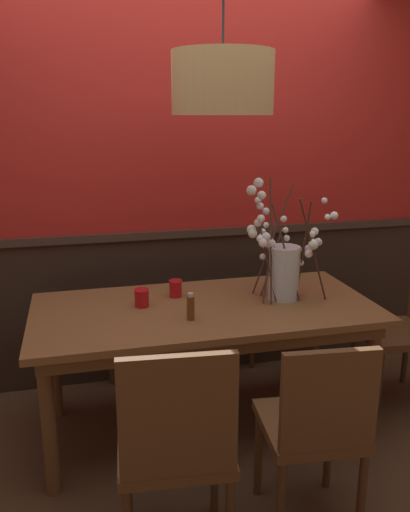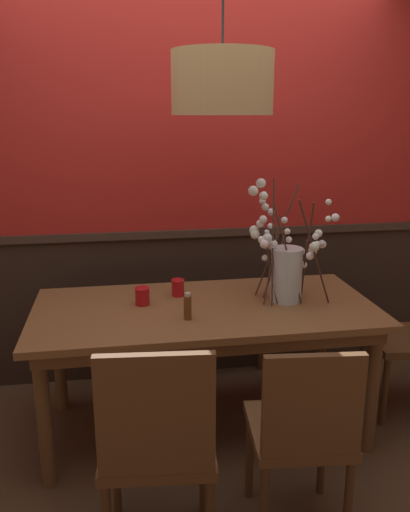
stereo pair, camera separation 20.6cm
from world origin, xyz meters
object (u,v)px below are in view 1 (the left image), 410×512
object	(u,v)px
dining_table	(205,320)
condiment_bottle	(191,307)
chair_far_side_left	(133,297)
chair_near_side_left	(176,444)
candle_holder_nearer_center	(142,298)
vase_with_blossoms	(282,265)
pendant_lamp	(223,83)
chair_far_side_right	(218,287)
chair_near_side_right	(316,425)
chair_head_east_end	(410,321)
candle_holder_nearer_edge	(176,288)

from	to	relation	value
dining_table	condiment_bottle	world-z (taller)	condiment_bottle
dining_table	chair_far_side_left	xyz separation A→B (m)	(-0.30, 0.87, -0.15)
chair_near_side_left	candle_holder_nearer_center	world-z (taller)	chair_near_side_left
vase_with_blossoms	candle_holder_nearer_center	xyz separation A→B (m)	(-0.78, 0.05, -0.14)
condiment_bottle	pendant_lamp	distance (m)	1.10
dining_table	condiment_bottle	bearing A→B (deg)	-124.14
chair_near_side_left	chair_far_side_right	world-z (taller)	chair_far_side_right
dining_table	vase_with_blossoms	size ratio (longest dim) A/B	2.73
chair_near_side_right	chair_head_east_end	bearing A→B (deg)	39.88
chair_near_side_right	vase_with_blossoms	xyz separation A→B (m)	(0.19, 0.87, 0.43)
dining_table	chair_far_side_right	size ratio (longest dim) A/B	1.88
chair_far_side_left	candle_holder_nearer_center	distance (m)	0.84
candle_holder_nearer_center	candle_holder_nearer_edge	size ratio (longest dim) A/B	1.01
candle_holder_nearer_center	condiment_bottle	world-z (taller)	condiment_bottle
chair_far_side_right	condiment_bottle	size ratio (longest dim) A/B	6.90
chair_far_side_right	chair_head_east_end	bearing A→B (deg)	-40.77
chair_head_east_end	condiment_bottle	world-z (taller)	chair_head_east_end
chair_head_east_end	candle_holder_nearer_center	xyz separation A→B (m)	(-1.63, 0.05, 0.28)
chair_near_side_left	candle_holder_nearer_center	distance (m)	0.98
chair_far_side_right	candle_holder_nearer_center	xyz separation A→B (m)	(-0.65, -0.79, 0.26)
chair_far_side_right	vase_with_blossoms	size ratio (longest dim) A/B	1.45
chair_head_east_end	pendant_lamp	xyz separation A→B (m)	(-1.22, -0.06, 1.37)
chair_far_side_right	chair_head_east_end	xyz separation A→B (m)	(0.98, -0.85, -0.02)
chair_near_side_right	vase_with_blossoms	distance (m)	0.99
candle_holder_nearer_edge	chair_far_side_right	bearing A→B (deg)	57.14
chair_near_side_right	chair_head_east_end	distance (m)	1.35
chair_near_side_left	chair_head_east_end	bearing A→B (deg)	28.71
dining_table	candle_holder_nearer_center	distance (m)	0.36
candle_holder_nearer_center	condiment_bottle	xyz separation A→B (m)	(0.21, -0.25, 0.02)
chair_far_side_right	dining_table	bearing A→B (deg)	-109.97
chair_head_east_end	pendant_lamp	size ratio (longest dim) A/B	1.03
chair_near_side_left	pendant_lamp	distance (m)	1.63
vase_with_blossoms	condiment_bottle	distance (m)	0.61
chair_near_side_left	chair_far_side_left	size ratio (longest dim) A/B	1.06
dining_table	candle_holder_nearer_edge	world-z (taller)	candle_holder_nearer_edge
chair_far_side_right	chair_near_side_right	xyz separation A→B (m)	(-0.06, -1.72, -0.03)
chair_head_east_end	vase_with_blossoms	distance (m)	0.95
dining_table	chair_near_side_right	xyz separation A→B (m)	(0.26, -0.85, -0.15)
dining_table	vase_with_blossoms	bearing A→B (deg)	2.75
chair_far_side_right	pendant_lamp	bearing A→B (deg)	-104.72
chair_head_east_end	pendant_lamp	bearing A→B (deg)	-177.19
vase_with_blossoms	candle_holder_nearer_center	distance (m)	0.79
candle_holder_nearer_center	candle_holder_nearer_edge	distance (m)	0.23
chair_far_side_left	condiment_bottle	xyz separation A→B (m)	(0.18, -1.04, 0.30)
chair_near_side_right	chair_far_side_left	xyz separation A→B (m)	(-0.55, 1.72, 0.00)
dining_table	chair_far_side_right	bearing A→B (deg)	70.03
candle_holder_nearer_center	candle_holder_nearer_edge	world-z (taller)	same
candle_holder_nearer_center	condiment_bottle	size ratio (longest dim) A/B	0.69
candle_holder_nearer_edge	chair_near_side_left	bearing A→B (deg)	-100.94
dining_table	pendant_lamp	distance (m)	1.22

